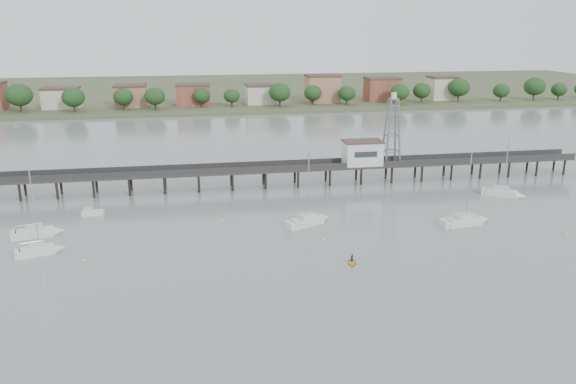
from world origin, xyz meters
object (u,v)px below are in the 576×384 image
(sailboat_b, at_px, (42,232))
(sailboat_e, at_px, (507,194))
(sailboat_d, at_px, (470,221))
(pier, at_px, (248,170))
(lattice_tower, at_px, (392,131))
(sailboat_a, at_px, (44,250))
(white_tender, at_px, (92,213))
(sailboat_c, at_px, (312,220))
(yellow_dinghy, at_px, (352,264))

(sailboat_b, bearing_deg, sailboat_e, -8.57)
(sailboat_d, bearing_deg, sailboat_b, 166.05)
(pier, height_order, sailboat_d, sailboat_d)
(sailboat_e, bearing_deg, lattice_tower, 178.10)
(sailboat_d, relative_size, sailboat_e, 1.11)
(sailboat_a, xyz_separation_m, sailboat_b, (-2.07, 8.08, -0.01))
(lattice_tower, bearing_deg, sailboat_e, -39.10)
(sailboat_d, distance_m, sailboat_b, 72.32)
(lattice_tower, relative_size, sailboat_b, 1.24)
(white_tender, bearing_deg, sailboat_d, -9.72)
(pier, bearing_deg, sailboat_e, -17.13)
(sailboat_a, bearing_deg, sailboat_e, -9.32)
(lattice_tower, distance_m, sailboat_c, 35.13)
(sailboat_d, height_order, sailboat_e, sailboat_d)
(sailboat_a, bearing_deg, sailboat_d, -18.35)
(sailboat_b, bearing_deg, sailboat_d, -18.59)
(lattice_tower, bearing_deg, sailboat_a, -154.96)
(sailboat_d, relative_size, sailboat_c, 1.05)
(sailboat_a, height_order, sailboat_b, sailboat_b)
(sailboat_e, xyz_separation_m, white_tender, (-80.69, 2.44, -0.18))
(sailboat_c, bearing_deg, pier, 82.91)
(white_tender, relative_size, yellow_dinghy, 1.67)
(sailboat_d, height_order, white_tender, sailboat_d)
(sailboat_c, bearing_deg, white_tender, 137.28)
(pier, distance_m, sailboat_c, 26.13)
(lattice_tower, relative_size, sailboat_a, 1.41)
(lattice_tower, distance_m, sailboat_d, 31.55)
(sailboat_e, height_order, white_tender, sailboat_e)
(white_tender, bearing_deg, lattice_tower, 16.35)
(lattice_tower, xyz_separation_m, sailboat_b, (-67.90, -22.68, -10.45))
(yellow_dinghy, bearing_deg, pier, 111.09)
(sailboat_e, bearing_deg, sailboat_b, -138.19)
(sailboat_c, bearing_deg, sailboat_a, 161.92)
(pier, height_order, sailboat_c, sailboat_c)
(pier, relative_size, white_tender, 37.57)
(sailboat_b, xyz_separation_m, white_tender, (6.45, 9.48, -0.18))
(lattice_tower, height_order, white_tender, lattice_tower)
(lattice_tower, xyz_separation_m, sailboat_d, (4.10, -29.48, -10.46))
(lattice_tower, bearing_deg, yellow_dinghy, -116.30)
(lattice_tower, relative_size, sailboat_e, 1.21)
(sailboat_d, bearing_deg, lattice_tower, 89.37)
(sailboat_d, bearing_deg, yellow_dinghy, -161.38)
(pier, relative_size, sailboat_b, 12.03)
(sailboat_d, bearing_deg, sailboat_c, 160.97)
(sailboat_d, height_order, sailboat_a, sailboat_d)
(pier, distance_m, sailboat_b, 43.00)
(pier, height_order, white_tender, pier)
(sailboat_d, xyz_separation_m, sailboat_b, (-72.00, 6.81, 0.01))
(sailboat_a, height_order, yellow_dinghy, sailboat_a)
(sailboat_b, distance_m, sailboat_e, 87.43)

